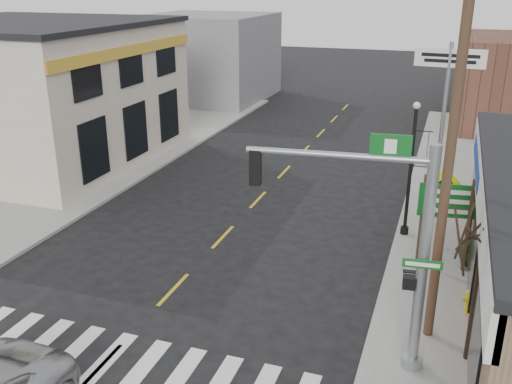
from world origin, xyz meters
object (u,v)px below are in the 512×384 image
(utility_pole_near, at_px, (449,162))
(dance_center_sign, at_px, (448,78))
(traffic_signal_pole, at_px, (394,234))
(utility_pole_far, at_px, (459,59))
(bare_tree, at_px, (488,223))
(guide_sign, at_px, (446,211))
(fire_hydrant, at_px, (469,300))
(lamp_post, at_px, (413,160))

(utility_pole_near, bearing_deg, dance_center_sign, 88.15)
(traffic_signal_pole, distance_m, utility_pole_far, 20.29)
(traffic_signal_pole, height_order, bare_tree, traffic_signal_pole)
(guide_sign, xyz_separation_m, bare_tree, (0.85, -4.76, 1.65))
(utility_pole_near, bearing_deg, fire_hydrant, 50.77)
(traffic_signal_pole, bearing_deg, lamp_post, 85.27)
(dance_center_sign, distance_m, utility_pole_near, 12.56)
(fire_hydrant, xyz_separation_m, utility_pole_far, (-1.00, 17.30, 4.44))
(bare_tree, xyz_separation_m, utility_pole_far, (-0.98, 19.43, 1.21))
(fire_hydrant, height_order, utility_pole_near, utility_pole_near)
(guide_sign, distance_m, dance_center_sign, 9.01)
(fire_hydrant, height_order, dance_center_sign, dance_center_sign)
(guide_sign, height_order, bare_tree, bare_tree)
(traffic_signal_pole, bearing_deg, fire_hydrant, 49.97)
(traffic_signal_pole, xyz_separation_m, lamp_post, (-0.16, 7.80, -0.57))
(fire_hydrant, distance_m, bare_tree, 3.87)
(fire_hydrant, bearing_deg, dance_center_sign, 96.98)
(utility_pole_near, bearing_deg, bare_tree, -40.72)
(guide_sign, xyz_separation_m, dance_center_sign, (-0.49, 8.55, 2.81))
(traffic_signal_pole, bearing_deg, utility_pole_near, 51.47)
(utility_pole_far, bearing_deg, dance_center_sign, -93.78)
(traffic_signal_pole, distance_m, fire_hydrant, 4.64)
(lamp_post, relative_size, dance_center_sign, 0.78)
(lamp_post, relative_size, bare_tree, 1.06)
(traffic_signal_pole, relative_size, lamp_post, 1.17)
(guide_sign, distance_m, utility_pole_near, 4.88)
(guide_sign, distance_m, lamp_post, 2.73)
(lamp_post, distance_m, utility_pole_near, 6.65)
(guide_sign, bearing_deg, utility_pole_far, 82.48)
(traffic_signal_pole, distance_m, guide_sign, 5.83)
(dance_center_sign, bearing_deg, traffic_signal_pole, -87.53)
(guide_sign, relative_size, utility_pole_far, 0.33)
(lamp_post, height_order, bare_tree, lamp_post)
(fire_hydrant, distance_m, utility_pole_near, 4.68)
(traffic_signal_pole, height_order, utility_pole_far, utility_pole_far)
(guide_sign, xyz_separation_m, fire_hydrant, (0.87, -2.62, -1.57))
(guide_sign, relative_size, dance_center_sign, 0.49)
(dance_center_sign, xyz_separation_m, bare_tree, (1.35, -13.30, -1.16))
(bare_tree, distance_m, utility_pole_far, 19.49)
(utility_pole_far, bearing_deg, traffic_signal_pole, -93.13)
(guide_sign, bearing_deg, traffic_signal_pole, -109.30)
(guide_sign, relative_size, lamp_post, 0.63)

